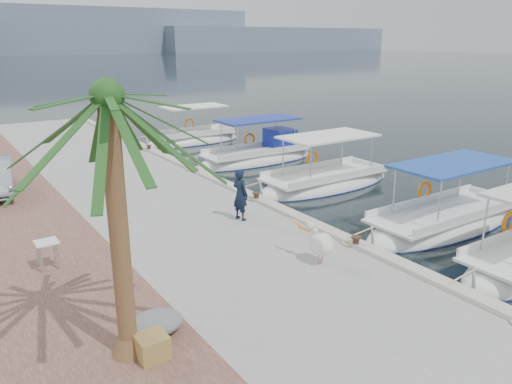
# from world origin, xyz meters

# --- Properties ---
(ground) EXTENTS (400.00, 400.00, 0.00)m
(ground) POSITION_xyz_m (0.00, 0.00, 0.00)
(ground) COLOR black
(ground) RESTS_ON ground
(concrete_quay) EXTENTS (6.00, 40.00, 0.50)m
(concrete_quay) POSITION_xyz_m (-3.00, 5.00, 0.25)
(concrete_quay) COLOR gray
(concrete_quay) RESTS_ON ground
(quay_curb) EXTENTS (0.44, 40.00, 0.12)m
(quay_curb) POSITION_xyz_m (-0.22, 5.00, 0.56)
(quay_curb) COLOR #ACA598
(quay_curb) RESTS_ON concrete_quay
(cobblestone_strip) EXTENTS (4.00, 40.00, 0.50)m
(cobblestone_strip) POSITION_xyz_m (-8.00, 5.00, 0.25)
(cobblestone_strip) COLOR brown
(cobblestone_strip) RESTS_ON ground
(distant_hills) EXTENTS (330.00, 60.00, 18.00)m
(distant_hills) POSITION_xyz_m (29.61, 201.49, 7.61)
(distant_hills) COLOR slate
(distant_hills) RESTS_ON ground
(fishing_caique_b) EXTENTS (7.16, 2.37, 2.83)m
(fishing_caique_b) POSITION_xyz_m (4.17, -3.11, 0.12)
(fishing_caique_b) COLOR white
(fishing_caique_b) RESTS_ON ground
(fishing_caique_c) EXTENTS (6.78, 2.44, 2.83)m
(fishing_caique_c) POSITION_xyz_m (3.98, 2.77, 0.12)
(fishing_caique_c) COLOR white
(fishing_caique_c) RESTS_ON ground
(fishing_caique_d) EXTENTS (6.92, 2.20, 2.83)m
(fishing_caique_d) POSITION_xyz_m (4.16, 8.13, 0.19)
(fishing_caique_d) COLOR white
(fishing_caique_d) RESTS_ON ground
(fishing_caique_e) EXTENTS (6.15, 2.18, 2.83)m
(fishing_caique_e) POSITION_xyz_m (3.67, 14.42, 0.13)
(fishing_caique_e) COLOR white
(fishing_caique_e) RESTS_ON ground
(mooring_bollards) EXTENTS (0.28, 20.28, 0.33)m
(mooring_bollards) POSITION_xyz_m (-0.35, 1.50, 0.69)
(mooring_bollards) COLOR black
(mooring_bollards) RESTS_ON concrete_quay
(pelican) EXTENTS (0.59, 1.34, 1.04)m
(pelican) POSITION_xyz_m (-1.84, -3.67, 1.03)
(pelican) COLOR tan
(pelican) RESTS_ON concrete_quay
(fisherman) EXTENTS (0.51, 0.68, 1.68)m
(fisherman) POSITION_xyz_m (-1.82, 0.23, 1.34)
(fisherman) COLOR black
(fisherman) RESTS_ON concrete_quay
(date_palm) EXTENTS (4.60, 4.60, 5.65)m
(date_palm) POSITION_xyz_m (-7.37, -4.70, 5.19)
(date_palm) COLOR brown
(date_palm) RESTS_ON cobblestone_strip
(wooden_crate) EXTENTS (0.55, 0.55, 0.44)m
(wooden_crate) POSITION_xyz_m (-7.05, -5.05, 0.72)
(wooden_crate) COLOR olive
(wooden_crate) RESTS_ON cobblestone_strip
(tarp_bundle) EXTENTS (1.10, 0.90, 0.40)m
(tarp_bundle) POSITION_xyz_m (-6.67, -4.33, 0.70)
(tarp_bundle) COLOR slate
(tarp_bundle) RESTS_ON cobblestone_strip
(folding_table) EXTENTS (0.55, 0.55, 0.73)m
(folding_table) POSITION_xyz_m (-7.78, -0.11, 1.02)
(folding_table) COLOR silver
(folding_table) RESTS_ON cobblestone_strip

